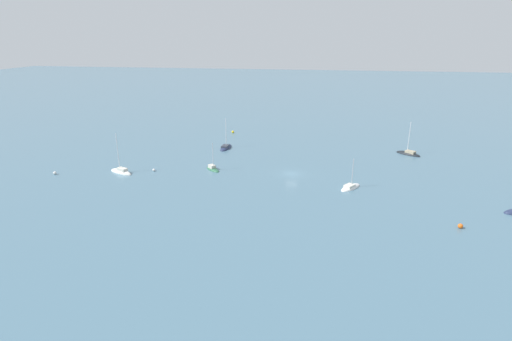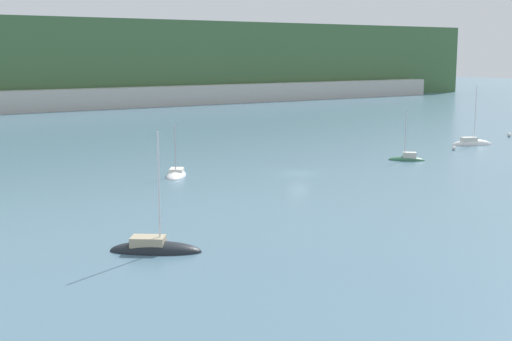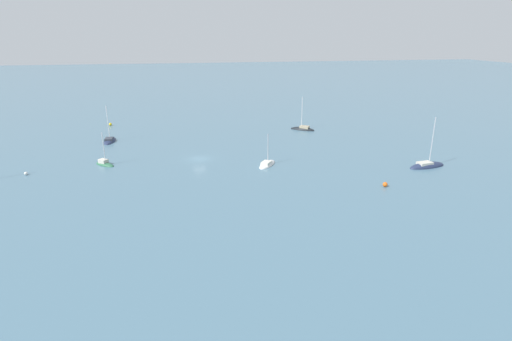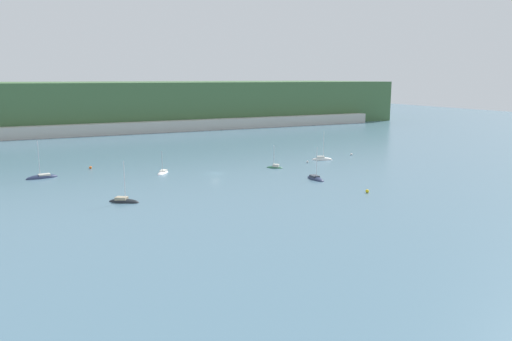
{
  "view_description": "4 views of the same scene",
  "coord_description": "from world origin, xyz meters",
  "px_view_note": "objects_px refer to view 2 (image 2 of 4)",
  "views": [
    {
      "loc": [
        -7.18,
        87.92,
        30.63
      ],
      "look_at": [
        7.56,
        4.75,
        1.97
      ],
      "focal_mm": 28.0,
      "sensor_mm": 36.0,
      "label": 1
    },
    {
      "loc": [
        -52.1,
        -68.14,
        14.54
      ],
      "look_at": [
        -12.81,
        -9.76,
        2.91
      ],
      "focal_mm": 50.0,
      "sensor_mm": 36.0,
      "label": 2
    },
    {
      "loc": [
        4.29,
        81.22,
        24.97
      ],
      "look_at": [
        -8.85,
        16.75,
        2.43
      ],
      "focal_mm": 28.0,
      "sensor_mm": 36.0,
      "label": 3
    },
    {
      "loc": [
        -50.2,
        -127.57,
        26.47
      ],
      "look_at": [
        3.83,
        -17.71,
        3.5
      ],
      "focal_mm": 35.0,
      "sensor_mm": 36.0,
      "label": 4
    }
  ],
  "objects_px": {
    "sailboat_5": "(472,144)",
    "mooring_buoy_0": "(509,135)",
    "sailboat_2": "(155,250)",
    "mooring_buoy_3": "(454,148)",
    "sailboat_4": "(407,159)",
    "sailboat_1": "(176,175)"
  },
  "relations": [
    {
      "from": "sailboat_1",
      "to": "sailboat_2",
      "type": "xyz_separation_m",
      "value": [
        -16.65,
        -28.45,
        0.03
      ]
    },
    {
      "from": "sailboat_2",
      "to": "mooring_buoy_3",
      "type": "relative_size",
      "value": 15.34
    },
    {
      "from": "sailboat_1",
      "to": "sailboat_4",
      "type": "height_order",
      "value": "sailboat_4"
    },
    {
      "from": "sailboat_1",
      "to": "sailboat_2",
      "type": "bearing_deg",
      "value": 4.96
    },
    {
      "from": "sailboat_5",
      "to": "mooring_buoy_3",
      "type": "xyz_separation_m",
      "value": [
        -7.09,
        -2.47,
        0.2
      ]
    },
    {
      "from": "sailboat_4",
      "to": "mooring_buoy_3",
      "type": "relative_size",
      "value": 11.48
    },
    {
      "from": "mooring_buoy_0",
      "to": "sailboat_1",
      "type": "bearing_deg",
      "value": -177.32
    },
    {
      "from": "sailboat_4",
      "to": "sailboat_1",
      "type": "bearing_deg",
      "value": 31.88
    },
    {
      "from": "sailboat_5",
      "to": "mooring_buoy_0",
      "type": "height_order",
      "value": "sailboat_5"
    },
    {
      "from": "sailboat_5",
      "to": "mooring_buoy_3",
      "type": "distance_m",
      "value": 7.51
    },
    {
      "from": "sailboat_2",
      "to": "mooring_buoy_0",
      "type": "height_order",
      "value": "sailboat_2"
    },
    {
      "from": "sailboat_4",
      "to": "sailboat_5",
      "type": "distance_m",
      "value": 21.43
    },
    {
      "from": "sailboat_2",
      "to": "mooring_buoy_0",
      "type": "xyz_separation_m",
      "value": [
        83.86,
        31.6,
        0.26
      ]
    },
    {
      "from": "sailboat_1",
      "to": "mooring_buoy_3",
      "type": "xyz_separation_m",
      "value": [
        45.56,
        -3.1,
        0.24
      ]
    },
    {
      "from": "sailboat_1",
      "to": "mooring_buoy_0",
      "type": "relative_size",
      "value": 9.37
    },
    {
      "from": "sailboat_2",
      "to": "sailboat_5",
      "type": "xyz_separation_m",
      "value": [
        69.31,
        27.82,
        0.01
      ]
    },
    {
      "from": "sailboat_5",
      "to": "mooring_buoy_0",
      "type": "bearing_deg",
      "value": 37.56
    },
    {
      "from": "sailboat_2",
      "to": "sailboat_5",
      "type": "bearing_deg",
      "value": 59.49
    },
    {
      "from": "sailboat_2",
      "to": "sailboat_4",
      "type": "bearing_deg",
      "value": 61.81
    },
    {
      "from": "sailboat_4",
      "to": "sailboat_5",
      "type": "height_order",
      "value": "sailboat_5"
    },
    {
      "from": "sailboat_4",
      "to": "sailboat_5",
      "type": "relative_size",
      "value": 0.7
    },
    {
      "from": "sailboat_4",
      "to": "mooring_buoy_3",
      "type": "distance_m",
      "value": 13.94
    }
  ]
}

